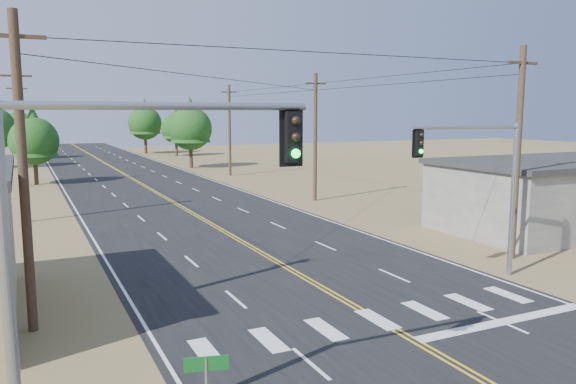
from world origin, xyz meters
TOP-DOWN VIEW (x-y plane):
  - road at (0.00, 30.00)m, footprint 15.00×200.00m
  - building_right at (19.00, 16.00)m, footprint 15.00×8.00m
  - utility_pole_left_near at (-10.50, 12.00)m, footprint 1.80×0.30m
  - utility_pole_left_mid at (-10.50, 32.00)m, footprint 1.80×0.30m
  - utility_pole_left_far at (-10.50, 52.00)m, footprint 1.80×0.30m
  - utility_pole_right_near at (10.50, 12.00)m, footprint 1.80×0.30m
  - utility_pole_right_mid at (10.50, 32.00)m, footprint 1.80×0.30m
  - utility_pole_right_far at (10.50, 52.00)m, footprint 1.80×0.30m
  - signal_mast_left at (-9.15, 3.95)m, footprint 6.09×0.55m
  - signal_mast_right at (6.74, 10.14)m, footprint 5.09×0.73m
  - tree_left_near at (-9.30, 52.58)m, footprint 4.62×4.62m
  - tree_left_far at (-10.60, 86.75)m, footprint 5.00×5.00m
  - tree_right_near at (9.00, 62.48)m, footprint 5.43×5.43m
  - tree_right_mid at (12.38, 83.01)m, footprint 4.80×4.80m
  - tree_right_far at (9.00, 90.81)m, footprint 5.66×5.66m

SIDE VIEW (x-z plane):
  - road at x=0.00m, z-range 0.00..0.02m
  - building_right at x=19.00m, z-range 0.00..4.00m
  - signal_mast_right at x=6.74m, z-range 1.13..7.65m
  - tree_left_near at x=-9.30m, z-range 0.86..8.56m
  - tree_right_mid at x=12.38m, z-range 0.89..8.90m
  - signal_mast_left at x=-9.15m, z-range 1.29..8.54m
  - tree_left_far at x=-10.60m, z-range 0.93..9.26m
  - utility_pole_left_near at x=-10.50m, z-range 0.12..10.12m
  - utility_pole_left_mid at x=-10.50m, z-range 0.12..10.12m
  - utility_pole_left_far at x=-10.50m, z-range 0.12..10.12m
  - utility_pole_right_near at x=10.50m, z-range 0.12..10.12m
  - utility_pole_right_mid at x=10.50m, z-range 0.12..10.12m
  - utility_pole_right_far at x=10.50m, z-range 0.12..10.12m
  - tree_right_near at x=9.00m, z-range 1.01..10.05m
  - tree_right_far at x=9.00m, z-range 1.05..10.49m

